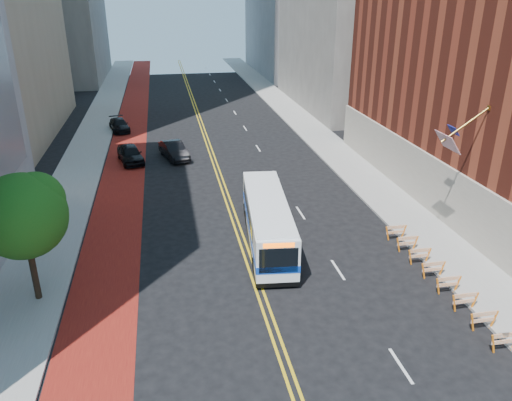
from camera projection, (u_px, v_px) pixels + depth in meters
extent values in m
plane|color=black|center=(280.00, 349.00, 22.15)|extent=(160.00, 160.00, 0.00)
cube|color=gray|center=(84.00, 157.00, 47.21)|extent=(4.00, 140.00, 0.15)
cube|color=gray|center=(327.00, 144.00, 51.31)|extent=(4.00, 140.00, 0.15)
cube|color=maroon|center=(127.00, 156.00, 47.91)|extent=(3.60, 140.00, 0.01)
cube|color=gold|center=(209.00, 151.00, 49.26)|extent=(0.14, 140.00, 0.01)
cube|color=gold|center=(212.00, 151.00, 49.32)|extent=(0.14, 140.00, 0.01)
cube|color=silver|center=(401.00, 366.00, 21.16)|extent=(0.14, 2.20, 0.01)
cube|color=silver|center=(338.00, 270.00, 28.40)|extent=(0.14, 2.20, 0.01)
cube|color=silver|center=(301.00, 213.00, 35.64)|extent=(0.14, 2.20, 0.01)
cube|color=silver|center=(276.00, 175.00, 42.87)|extent=(0.14, 2.20, 0.01)
cube|color=silver|center=(258.00, 148.00, 50.11)|extent=(0.14, 2.20, 0.01)
cube|color=silver|center=(245.00, 128.00, 57.35)|extent=(0.14, 2.20, 0.01)
cube|color=silver|center=(235.00, 113.00, 64.58)|extent=(0.14, 2.20, 0.01)
cube|color=silver|center=(227.00, 100.00, 71.82)|extent=(0.14, 2.20, 0.01)
cube|color=silver|center=(220.00, 90.00, 79.06)|extent=(0.14, 2.20, 0.01)
cube|color=silver|center=(214.00, 82.00, 86.29)|extent=(0.14, 2.20, 0.01)
cube|color=silver|center=(210.00, 74.00, 93.53)|extent=(0.14, 2.20, 0.01)
cube|color=silver|center=(206.00, 68.00, 100.77)|extent=(0.14, 2.20, 0.01)
cube|color=#9E9384|center=(438.00, 188.00, 34.63)|extent=(0.50, 36.00, 4.00)
cube|color=black|center=(489.00, 239.00, 29.57)|extent=(0.35, 2.80, 2.20)
cube|color=black|center=(430.00, 195.00, 35.90)|extent=(0.35, 2.80, 2.20)
cube|color=black|center=(389.00, 164.00, 42.23)|extent=(0.35, 2.80, 2.20)
cube|color=#A57F33|center=(490.00, 108.00, 28.47)|extent=(0.25, 0.25, 0.25)
cylinder|color=#A57F33|center=(466.00, 124.00, 28.59)|extent=(2.85, 0.12, 2.05)
cube|color=#B21419|center=(447.00, 142.00, 28.81)|extent=(0.75, 1.90, 1.05)
cube|color=navy|center=(453.00, 130.00, 29.10)|extent=(0.39, 0.85, 0.52)
cube|color=orange|center=(493.00, 344.00, 21.69)|extent=(0.32, 0.06, 0.99)
cube|color=orange|center=(506.00, 335.00, 21.63)|extent=(1.25, 0.05, 0.22)
cube|color=orange|center=(505.00, 342.00, 21.77)|extent=(1.25, 0.05, 0.18)
cube|color=orange|center=(472.00, 322.00, 23.10)|extent=(0.32, 0.06, 0.99)
cube|color=orange|center=(494.00, 320.00, 23.28)|extent=(0.32, 0.06, 0.99)
cube|color=orange|center=(485.00, 314.00, 23.03)|extent=(1.25, 0.05, 0.22)
cube|color=orange|center=(483.00, 320.00, 23.17)|extent=(1.25, 0.05, 0.18)
cube|color=orange|center=(454.00, 303.00, 24.50)|extent=(0.32, 0.06, 0.99)
cube|color=orange|center=(474.00, 301.00, 24.69)|extent=(0.32, 0.06, 0.99)
cube|color=orange|center=(466.00, 295.00, 24.44)|extent=(1.25, 0.05, 0.22)
cube|color=orange|center=(465.00, 301.00, 24.57)|extent=(1.25, 0.05, 0.18)
cube|color=orange|center=(438.00, 286.00, 25.90)|extent=(0.32, 0.06, 0.99)
cube|color=orange|center=(457.00, 284.00, 26.09)|extent=(0.32, 0.06, 0.99)
cube|color=orange|center=(449.00, 279.00, 25.84)|extent=(1.25, 0.05, 0.22)
cube|color=orange|center=(448.00, 285.00, 25.97)|extent=(1.25, 0.05, 0.18)
cube|color=orange|center=(423.00, 271.00, 27.30)|extent=(0.32, 0.06, 0.99)
cube|color=orange|center=(442.00, 269.00, 27.49)|extent=(0.32, 0.06, 0.99)
cube|color=orange|center=(434.00, 264.00, 27.24)|extent=(1.25, 0.05, 0.22)
cube|color=orange|center=(433.00, 269.00, 27.38)|extent=(1.25, 0.05, 0.18)
cube|color=orange|center=(410.00, 257.00, 28.70)|extent=(0.32, 0.06, 0.99)
cube|color=orange|center=(428.00, 256.00, 28.89)|extent=(0.32, 0.06, 0.99)
cube|color=orange|center=(420.00, 250.00, 28.64)|extent=(1.25, 0.05, 0.22)
cube|color=orange|center=(419.00, 256.00, 28.78)|extent=(1.25, 0.05, 0.18)
cube|color=orange|center=(398.00, 245.00, 30.11)|extent=(0.32, 0.06, 0.99)
cube|color=orange|center=(415.00, 243.00, 30.29)|extent=(0.32, 0.06, 0.99)
cube|color=orange|center=(408.00, 238.00, 30.04)|extent=(1.25, 0.05, 0.22)
cube|color=orange|center=(407.00, 243.00, 30.18)|extent=(1.25, 0.05, 0.18)
cube|color=orange|center=(387.00, 234.00, 31.51)|extent=(0.32, 0.06, 0.99)
cube|color=orange|center=(404.00, 232.00, 31.70)|extent=(0.32, 0.06, 0.99)
cube|color=orange|center=(396.00, 227.00, 31.45)|extent=(1.25, 0.05, 0.22)
cube|color=orange|center=(396.00, 232.00, 31.58)|extent=(1.25, 0.05, 0.18)
cylinder|color=black|center=(34.00, 270.00, 24.97)|extent=(0.32, 0.32, 3.20)
sphere|color=#135111|center=(23.00, 216.00, 23.80)|extent=(4.20, 4.20, 4.20)
sphere|color=#135111|center=(36.00, 200.00, 24.03)|extent=(2.80, 2.80, 2.80)
sphere|color=#135111|center=(8.00, 212.00, 23.28)|extent=(2.40, 2.40, 2.40)
cube|color=white|center=(267.00, 220.00, 30.79)|extent=(3.40, 10.92, 2.55)
cube|color=#0D3AAD|center=(267.00, 226.00, 30.94)|extent=(3.44, 10.96, 0.40)
cube|color=black|center=(266.00, 209.00, 31.28)|extent=(3.12, 7.72, 0.85)
cube|color=black|center=(278.00, 260.00, 25.81)|extent=(2.05, 0.30, 1.43)
cube|color=black|center=(260.00, 183.00, 35.54)|extent=(1.86, 0.28, 0.90)
cube|color=#FF5905|center=(279.00, 245.00, 25.45)|extent=(1.63, 0.24, 0.27)
cube|color=white|center=(268.00, 200.00, 30.27)|extent=(3.23, 10.38, 0.11)
cube|color=black|center=(267.00, 238.00, 31.29)|extent=(3.43, 10.95, 0.27)
cylinder|color=black|center=(255.00, 265.00, 28.00)|extent=(0.36, 0.92, 0.90)
cylinder|color=black|center=(292.00, 264.00, 28.17)|extent=(0.36, 0.92, 0.90)
cylinder|color=black|center=(247.00, 217.00, 33.91)|extent=(0.36, 0.92, 0.90)
cylinder|color=black|center=(278.00, 216.00, 34.08)|extent=(0.36, 0.92, 0.90)
cylinder|color=black|center=(246.00, 209.00, 35.09)|extent=(0.36, 0.92, 0.90)
cylinder|color=black|center=(276.00, 208.00, 35.26)|extent=(0.36, 0.92, 0.90)
imported|color=black|center=(130.00, 154.00, 45.76)|extent=(2.93, 5.03, 1.61)
imported|color=black|center=(174.00, 150.00, 46.79)|extent=(2.92, 5.13, 1.60)
imported|color=black|center=(119.00, 125.00, 56.04)|extent=(2.81, 4.90, 1.34)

